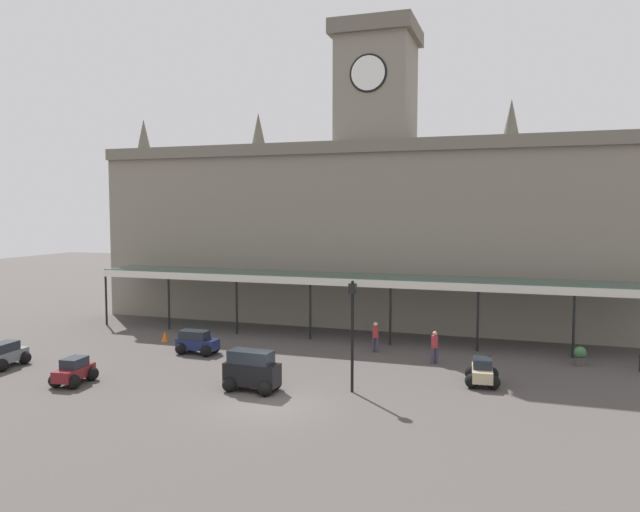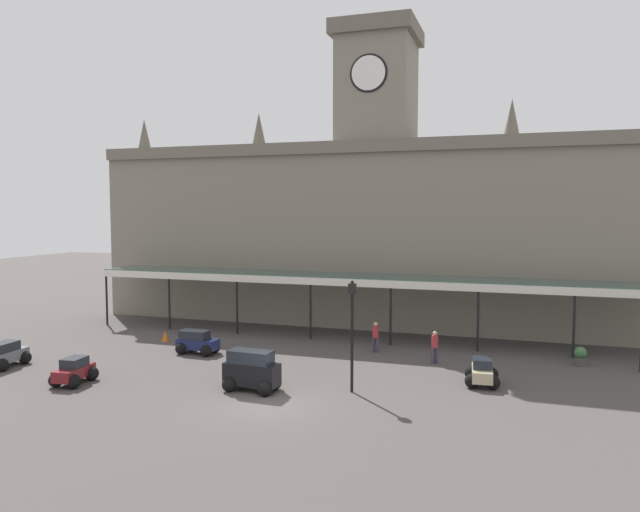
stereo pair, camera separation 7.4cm
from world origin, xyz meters
name	(u,v)px [view 1 (the left image)]	position (x,y,z in m)	size (l,w,h in m)	color
ground_plane	(269,404)	(0.00, 0.00, 0.00)	(140.00, 140.00, 0.00)	#484340
station_building	(376,225)	(0.00, 18.78, 6.81)	(39.06, 6.44, 20.21)	gray
entrance_canopy	(355,278)	(0.00, 13.34, 3.69)	(34.54, 3.26, 3.84)	#38564C
car_beige_sedan	(482,373)	(8.00, 5.50, 0.50)	(1.63, 2.12, 1.19)	tan
car_maroon_sedan	(74,373)	(-9.45, -0.18, 0.50)	(1.64, 2.12, 1.19)	maroon
car_black_van	(252,372)	(-1.41, 1.38, 0.81)	(2.44, 1.67, 1.77)	black
car_navy_estate	(197,343)	(-7.10, 6.64, 0.56)	(2.27, 1.57, 1.27)	#19214C
car_grey_estate	(5,356)	(-14.72, 1.09, 0.56)	(1.64, 2.30, 1.27)	slate
pedestrian_beside_cars	(375,336)	(2.05, 10.03, 0.91)	(0.39, 0.34, 1.67)	#3F384C
pedestrian_near_entrance	(435,346)	(5.48, 8.59, 0.91)	(0.34, 0.34, 1.67)	#3F384C
victorian_lamppost	(352,323)	(2.76, 2.59, 3.01)	(0.30, 0.30, 4.84)	black
traffic_cone	(165,336)	(-10.49, 8.76, 0.32)	(0.40, 0.40, 0.64)	orange
planter_by_canopy	(580,356)	(12.49, 10.51, 0.49)	(0.60, 0.60, 0.96)	#47423D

